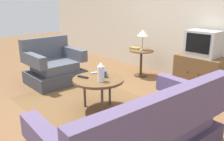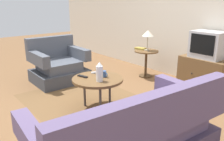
# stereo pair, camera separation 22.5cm
# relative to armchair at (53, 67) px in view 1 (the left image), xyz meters

# --- Properties ---
(ground_plane) EXTENTS (16.00, 16.00, 0.00)m
(ground_plane) POSITION_rel_armchair_xyz_m (1.38, -0.12, -0.30)
(ground_plane) COLOR brown
(back_wall) EXTENTS (9.00, 0.12, 2.70)m
(back_wall) POSITION_rel_armchair_xyz_m (1.38, 2.13, 1.05)
(back_wall) COLOR beige
(back_wall) RESTS_ON ground
(area_rug) EXTENTS (2.65, 1.63, 0.00)m
(area_rug) POSITION_rel_armchair_xyz_m (1.52, -0.14, -0.30)
(area_rug) COLOR brown
(area_rug) RESTS_ON ground
(armchair) EXTENTS (0.85, 0.99, 0.85)m
(armchair) POSITION_rel_armchair_xyz_m (0.00, 0.00, 0.00)
(armchair) COLOR #3E424B
(armchair) RESTS_ON ground
(couch) EXTENTS (1.03, 1.96, 0.84)m
(couch) POSITION_rel_armchair_xyz_m (2.68, -0.60, -0.02)
(couch) COLOR #4B3E5C
(couch) RESTS_ON ground
(coffee_table) EXTENTS (0.73, 0.73, 0.48)m
(coffee_table) POSITION_rel_armchair_xyz_m (1.52, -0.13, 0.14)
(coffee_table) COLOR brown
(coffee_table) RESTS_ON ground
(side_table) EXTENTS (0.49, 0.49, 0.56)m
(side_table) POSITION_rel_armchair_xyz_m (0.91, 1.54, 0.10)
(side_table) COLOR brown
(side_table) RESTS_ON ground
(tv_stand) EXTENTS (0.82, 0.49, 0.59)m
(tv_stand) POSITION_rel_armchair_xyz_m (2.08, 1.79, -0.00)
(tv_stand) COLOR brown
(tv_stand) RESTS_ON ground
(television) EXTENTS (0.54, 0.39, 0.46)m
(television) POSITION_rel_armchair_xyz_m (2.08, 1.80, 0.52)
(television) COLOR #B7B7BC
(television) RESTS_ON tv_stand
(table_lamp) EXTENTS (0.23, 0.23, 0.42)m
(table_lamp) POSITION_rel_armchair_xyz_m (0.92, 1.55, 0.60)
(table_lamp) COLOR #9E937A
(table_lamp) RESTS_ON side_table
(vase) EXTENTS (0.10, 0.10, 0.27)m
(vase) POSITION_rel_armchair_xyz_m (1.64, -0.19, 0.31)
(vase) COLOR white
(vase) RESTS_ON coffee_table
(mug) EXTENTS (0.12, 0.07, 0.09)m
(mug) POSITION_rel_armchair_xyz_m (1.53, -0.03, 0.23)
(mug) COLOR #335184
(mug) RESTS_ON coffee_table
(tv_remote_dark) EXTENTS (0.18, 0.09, 0.02)m
(tv_remote_dark) POSITION_rel_armchair_xyz_m (1.34, -0.27, 0.19)
(tv_remote_dark) COLOR black
(tv_remote_dark) RESTS_ON coffee_table
(tv_remote_silver) EXTENTS (0.10, 0.18, 0.02)m
(tv_remote_silver) POSITION_rel_armchair_xyz_m (1.31, -0.00, 0.19)
(tv_remote_silver) COLOR #B2B2B7
(tv_remote_silver) RESTS_ON coffee_table
(book) EXTENTS (0.23, 0.18, 0.03)m
(book) POSITION_rel_armchair_xyz_m (0.73, 1.54, 0.28)
(book) COLOR olive
(book) RESTS_ON side_table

